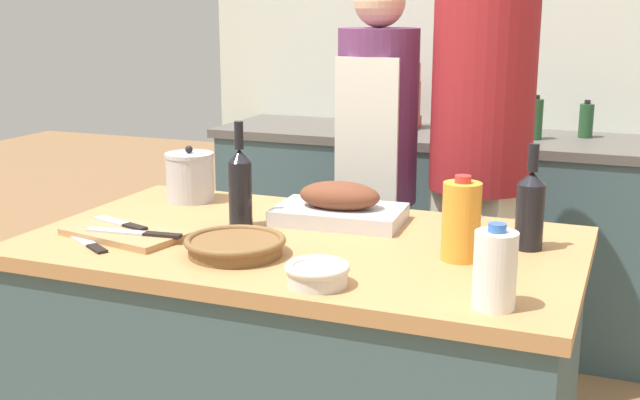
# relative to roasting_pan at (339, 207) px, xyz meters

# --- Properties ---
(kitchen_island) EXTENTS (1.47, 0.85, 0.89)m
(kitchen_island) POSITION_rel_roasting_pan_xyz_m (-0.03, -0.20, -0.49)
(kitchen_island) COLOR #3D565B
(kitchen_island) RESTS_ON ground_plane
(back_counter) EXTENTS (2.14, 0.60, 0.94)m
(back_counter) POSITION_rel_roasting_pan_xyz_m (-0.03, 1.46, -0.46)
(back_counter) COLOR #3D565B
(back_counter) RESTS_ON ground_plane
(back_wall) EXTENTS (2.64, 0.10, 2.55)m
(back_wall) POSITION_rel_roasting_pan_xyz_m (-0.03, 1.81, 0.34)
(back_wall) COLOR silver
(back_wall) RESTS_ON ground_plane
(roasting_pan) EXTENTS (0.38, 0.26, 0.12)m
(roasting_pan) POSITION_rel_roasting_pan_xyz_m (0.00, 0.00, 0.00)
(roasting_pan) COLOR #BCBCC1
(roasting_pan) RESTS_ON kitchen_island
(wicker_basket) EXTENTS (0.26, 0.26, 0.05)m
(wicker_basket) POSITION_rel_roasting_pan_xyz_m (-0.13, -0.39, -0.02)
(wicker_basket) COLOR brown
(wicker_basket) RESTS_ON kitchen_island
(cutting_board) EXTENTS (0.36, 0.25, 0.02)m
(cutting_board) POSITION_rel_roasting_pan_xyz_m (-0.49, -0.36, -0.04)
(cutting_board) COLOR #AD7F51
(cutting_board) RESTS_ON kitchen_island
(stock_pot) EXTENTS (0.16, 0.16, 0.18)m
(stock_pot) POSITION_rel_roasting_pan_xyz_m (-0.54, 0.07, 0.03)
(stock_pot) COLOR #B7B7BC
(stock_pot) RESTS_ON kitchen_island
(mixing_bowl) EXTENTS (0.15, 0.15, 0.05)m
(mixing_bowl) POSITION_rel_roasting_pan_xyz_m (0.14, -0.53, -0.02)
(mixing_bowl) COLOR beige
(mixing_bowl) RESTS_ON kitchen_island
(juice_jug) EXTENTS (0.09, 0.09, 0.21)m
(juice_jug) POSITION_rel_roasting_pan_xyz_m (0.40, -0.22, 0.05)
(juice_jug) COLOR orange
(juice_jug) RESTS_ON kitchen_island
(milk_jug) EXTENTS (0.09, 0.09, 0.18)m
(milk_jug) POSITION_rel_roasting_pan_xyz_m (0.54, -0.52, 0.04)
(milk_jug) COLOR white
(milk_jug) RESTS_ON kitchen_island
(wine_bottle_green) EXTENTS (0.07, 0.07, 0.28)m
(wine_bottle_green) POSITION_rel_roasting_pan_xyz_m (0.55, -0.06, 0.06)
(wine_bottle_green) COLOR black
(wine_bottle_green) RESTS_ON kitchen_island
(wine_bottle_dark) EXTENTS (0.07, 0.07, 0.30)m
(wine_bottle_dark) POSITION_rel_roasting_pan_xyz_m (-0.25, -0.15, 0.07)
(wine_bottle_dark) COLOR black
(wine_bottle_dark) RESTS_ON kitchen_island
(wine_glass_left) EXTENTS (0.08, 0.08, 0.12)m
(wine_glass_left) POSITION_rel_roasting_pan_xyz_m (0.39, -0.05, 0.04)
(wine_glass_left) COLOR silver
(wine_glass_left) RESTS_ON kitchen_island
(knife_chef) EXTENTS (0.28, 0.06, 0.01)m
(knife_chef) POSITION_rel_roasting_pan_xyz_m (-0.44, -0.38, -0.03)
(knife_chef) COLOR #B7B7BC
(knife_chef) RESTS_ON cutting_board
(knife_paring) EXTENTS (0.20, 0.14, 0.01)m
(knife_paring) POSITION_rel_roasting_pan_xyz_m (-0.53, -0.46, -0.04)
(knife_paring) COLOR #B7B7BC
(knife_paring) RESTS_ON kitchen_island
(knife_bread) EXTENTS (0.21, 0.09, 0.01)m
(knife_bread) POSITION_rel_roasting_pan_xyz_m (-0.53, -0.31, -0.03)
(knife_bread) COLOR #B7B7BC
(knife_bread) RESTS_ON cutting_board
(stand_mixer) EXTENTS (0.18, 0.14, 0.31)m
(stand_mixer) POSITION_rel_roasting_pan_xyz_m (-0.27, 1.55, 0.13)
(stand_mixer) COLOR #B22323
(stand_mixer) RESTS_ON back_counter
(condiment_bottle_tall) EXTENTS (0.06, 0.06, 0.17)m
(condiment_bottle_tall) POSITION_rel_roasting_pan_xyz_m (0.57, 1.57, 0.08)
(condiment_bottle_tall) COLOR #234C28
(condiment_bottle_tall) RESTS_ON back_counter
(condiment_bottle_short) EXTENTS (0.06, 0.06, 0.19)m
(condiment_bottle_short) POSITION_rel_roasting_pan_xyz_m (0.37, 1.44, 0.09)
(condiment_bottle_short) COLOR #234C28
(condiment_bottle_short) RESTS_ON back_counter
(person_cook_aproned) EXTENTS (0.30, 0.30, 1.61)m
(person_cook_aproned) POSITION_rel_roasting_pan_xyz_m (-0.12, 0.73, -0.03)
(person_cook_aproned) COLOR beige
(person_cook_aproned) RESTS_ON ground_plane
(person_cook_guest) EXTENTS (0.36, 0.36, 1.79)m
(person_cook_guest) POSITION_rel_roasting_pan_xyz_m (0.27, 0.72, 0.06)
(person_cook_guest) COLOR beige
(person_cook_guest) RESTS_ON ground_plane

